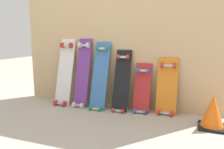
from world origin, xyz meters
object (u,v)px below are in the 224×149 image
object	(u,v)px
skateboard_orange	(167,89)
traffic_cone	(213,112)
skateboard_red	(142,91)
skateboard_white	(65,74)
skateboard_black	(121,84)
skateboard_blue	(100,79)
skateboard_purple	(82,75)

from	to	relation	value
skateboard_orange	traffic_cone	xyz separation A→B (m)	(0.46, -0.26, -0.12)
skateboard_red	skateboard_orange	bearing A→B (deg)	5.22
skateboard_orange	skateboard_white	bearing A→B (deg)	-177.42
skateboard_black	skateboard_orange	world-z (taller)	skateboard_black
skateboard_black	skateboard_orange	size ratio (longest dim) A/B	1.12
skateboard_blue	skateboard_red	xyz separation A→B (m)	(0.51, 0.04, -0.12)
skateboard_white	skateboard_orange	world-z (taller)	skateboard_white
skateboard_purple	skateboard_black	world-z (taller)	skateboard_purple
skateboard_white	skateboard_purple	xyz separation A→B (m)	(0.25, 0.01, 0.00)
skateboard_purple	skateboard_orange	size ratio (longest dim) A/B	1.29
skateboard_blue	skateboard_red	distance (m)	0.53
skateboard_purple	traffic_cone	world-z (taller)	skateboard_purple
skateboard_white	skateboard_orange	distance (m)	1.28
skateboard_white	skateboard_red	world-z (taller)	skateboard_white
skateboard_red	skateboard_orange	size ratio (longest dim) A/B	0.90
skateboard_white	skateboard_black	distance (m)	0.77
skateboard_blue	skateboard_red	bearing A→B (deg)	4.32
skateboard_orange	traffic_cone	bearing A→B (deg)	-29.61
skateboard_purple	skateboard_blue	world-z (taller)	skateboard_purple
skateboard_red	skateboard_purple	bearing A→B (deg)	-177.94
skateboard_white	skateboard_purple	world-z (taller)	skateboard_purple
skateboard_black	traffic_cone	bearing A→B (deg)	-12.31
skateboard_white	skateboard_black	size ratio (longest dim) A/B	1.15
skateboard_white	traffic_cone	xyz separation A→B (m)	(1.74, -0.20, -0.22)
skateboard_white	traffic_cone	world-z (taller)	skateboard_white
skateboard_blue	skateboard_black	world-z (taller)	skateboard_blue
skateboard_black	traffic_cone	world-z (taller)	skateboard_black
skateboard_white	skateboard_purple	bearing A→B (deg)	1.27
skateboard_purple	skateboard_black	bearing A→B (deg)	0.45
skateboard_purple	traffic_cone	xyz separation A→B (m)	(1.49, -0.21, -0.23)
skateboard_white	skateboard_red	distance (m)	1.02
skateboard_red	traffic_cone	size ratio (longest dim) A/B	1.94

